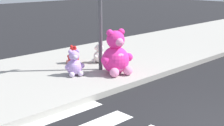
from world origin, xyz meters
TOP-DOWN VIEW (x-y plane):
  - sidewalk at (0.00, 5.20)m, footprint 28.00×4.40m
  - sign_pole at (1.00, 4.40)m, footprint 0.56×0.11m
  - plush_pink_large at (1.03, 3.81)m, footprint 0.90×0.85m
  - plush_lavender at (0.14, 4.47)m, footprint 0.50×0.50m
  - plush_white at (1.47, 5.00)m, footprint 0.43×0.43m
  - plush_red at (0.84, 5.46)m, footprint 0.37×0.42m

SIDE VIEW (x-z plane):
  - sidewalk at x=0.00m, z-range 0.00..0.15m
  - plush_red at x=0.84m, z-range 0.10..0.64m
  - plush_white at x=1.47m, z-range 0.09..0.69m
  - plush_lavender at x=0.14m, z-range 0.08..0.77m
  - plush_pink_large at x=1.03m, z-range 0.03..1.23m
  - sign_pole at x=1.00m, z-range 0.25..3.45m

